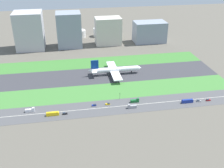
# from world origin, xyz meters

# --- Properties ---
(ground_plane) EXTENTS (800.00, 800.00, 0.00)m
(ground_plane) POSITION_xyz_m (0.00, 0.00, 0.00)
(ground_plane) COLOR #5B564C
(runway) EXTENTS (280.00, 46.00, 0.10)m
(runway) POSITION_xyz_m (0.00, 0.00, 0.05)
(runway) COLOR #38383D
(runway) RESTS_ON ground_plane
(grass_median_north) EXTENTS (280.00, 36.00, 0.10)m
(grass_median_north) POSITION_xyz_m (0.00, 41.00, 0.05)
(grass_median_north) COLOR #3D7A33
(grass_median_north) RESTS_ON ground_plane
(grass_median_south) EXTENTS (280.00, 36.00, 0.10)m
(grass_median_south) POSITION_xyz_m (0.00, -41.00, 0.05)
(grass_median_south) COLOR #427F38
(grass_median_south) RESTS_ON ground_plane
(highway) EXTENTS (280.00, 28.00, 0.10)m
(highway) POSITION_xyz_m (0.00, -73.00, 0.05)
(highway) COLOR #4C4C4F
(highway) RESTS_ON ground_plane
(highway_centerline) EXTENTS (266.00, 0.50, 0.01)m
(highway_centerline) POSITION_xyz_m (0.00, -73.00, 0.11)
(highway_centerline) COLOR silver
(highway_centerline) RESTS_ON highway
(airliner) EXTENTS (65.00, 56.00, 19.70)m
(airliner) POSITION_xyz_m (16.29, 0.00, 6.23)
(airliner) COLOR white
(airliner) RESTS_ON runway
(car_0) EXTENTS (4.40, 1.80, 2.00)m
(car_0) POSITION_xyz_m (-44.21, -78.00, 0.92)
(car_0) COLOR black
(car_0) RESTS_ON highway
(car_2) EXTENTS (4.40, 1.80, 2.00)m
(car_2) POSITION_xyz_m (97.60, -78.00, 0.92)
(car_2) COLOR #B2191E
(car_2) RESTS_ON highway
(car_3) EXTENTS (4.40, 1.80, 2.00)m
(car_3) POSITION_xyz_m (-15.81, -68.00, 0.92)
(car_3) COLOR navy
(car_3) RESTS_ON highway
(bus_1) EXTENTS (11.60, 2.50, 3.50)m
(bus_1) POSITION_xyz_m (-55.10, -78.00, 1.82)
(bus_1) COLOR yellow
(bus_1) RESTS_ON highway
(truck_0) EXTENTS (8.40, 2.50, 4.00)m
(truck_0) POSITION_xyz_m (24.74, -68.00, 1.67)
(truck_0) COLOR #19662D
(truck_0) RESTS_ON highway
(car_1) EXTENTS (4.40, 1.80, 2.00)m
(car_1) POSITION_xyz_m (87.43, -78.00, 0.92)
(car_1) COLOR #99999E
(car_1) RESTS_ON highway
(truck_2) EXTENTS (8.40, 2.50, 4.00)m
(truck_2) POSITION_xyz_m (-75.84, -68.00, 1.67)
(truck_2) COLOR silver
(truck_2) RESTS_ON highway
(truck_1) EXTENTS (8.40, 2.50, 4.00)m
(truck_1) POSITION_xyz_m (19.24, -78.00, 1.67)
(truck_1) COLOR #99999E
(truck_1) RESTS_ON highway
(car_4) EXTENTS (4.40, 1.80, 2.00)m
(car_4) POSITION_xyz_m (-2.40, -68.00, 0.92)
(car_4) COLOR yellow
(car_4) RESTS_ON highway
(bus_0) EXTENTS (11.60, 2.50, 3.50)m
(bus_0) POSITION_xyz_m (75.40, -78.00, 1.82)
(bus_0) COLOR navy
(bus_0) RESTS_ON highway
(traffic_light) EXTENTS (0.36, 0.50, 7.20)m
(traffic_light) POSITION_xyz_m (11.05, -60.01, 4.29)
(traffic_light) COLOR #4C4C51
(traffic_light) RESTS_ON highway
(terminal_building) EXTENTS (40.48, 37.54, 54.78)m
(terminal_building) POSITION_xyz_m (-90.00, 114.00, 27.39)
(terminal_building) COLOR #B2B2B7
(terminal_building) RESTS_ON ground_plane
(hangar_building) EXTENTS (36.09, 33.01, 51.90)m
(hangar_building) POSITION_xyz_m (-32.20, 114.00, 25.95)
(hangar_building) COLOR gray
(hangar_building) RESTS_ON ground_plane
(office_tower) EXTENTS (39.45, 25.95, 41.91)m
(office_tower) POSITION_xyz_m (27.47, 114.00, 20.95)
(office_tower) COLOR beige
(office_tower) RESTS_ON ground_plane
(cargo_warehouse) EXTENTS (49.95, 29.22, 32.63)m
(cargo_warehouse) POSITION_xyz_m (94.63, 114.00, 16.31)
(cargo_warehouse) COLOR gray
(cargo_warehouse) RESTS_ON ground_plane
(fuel_tank_west) EXTENTS (17.15, 17.15, 12.22)m
(fuel_tank_west) POSITION_xyz_m (-12.65, 159.00, 6.11)
(fuel_tank_west) COLOR silver
(fuel_tank_west) RESTS_ON ground_plane
(fuel_tank_centre) EXTENTS (16.40, 16.40, 14.19)m
(fuel_tank_centre) POSITION_xyz_m (17.49, 159.00, 7.09)
(fuel_tank_centre) COLOR silver
(fuel_tank_centre) RESTS_ON ground_plane
(fuel_tank_east) EXTENTS (17.67, 17.67, 12.92)m
(fuel_tank_east) POSITION_xyz_m (46.27, 159.00, 6.46)
(fuel_tank_east) COLOR silver
(fuel_tank_east) RESTS_ON ground_plane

